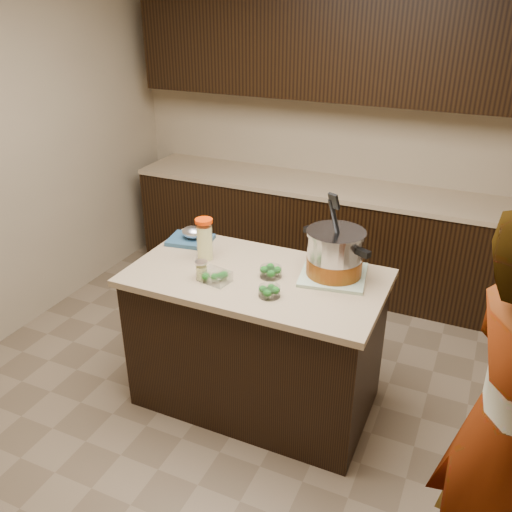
% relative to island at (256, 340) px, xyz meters
% --- Properties ---
extents(ground_plane, '(4.00, 4.00, 0.00)m').
position_rel_island_xyz_m(ground_plane, '(0.00, 0.00, -0.45)').
color(ground_plane, brown).
rests_on(ground_plane, ground).
extents(room_shell, '(4.04, 4.04, 2.72)m').
position_rel_island_xyz_m(room_shell, '(0.00, 0.00, 1.26)').
color(room_shell, tan).
rests_on(room_shell, ground).
extents(back_cabinets, '(3.60, 0.63, 2.33)m').
position_rel_island_xyz_m(back_cabinets, '(0.00, 1.74, 0.49)').
color(back_cabinets, black).
rests_on(back_cabinets, ground).
extents(island, '(1.46, 0.81, 0.90)m').
position_rel_island_xyz_m(island, '(0.00, 0.00, 0.00)').
color(island, black).
rests_on(island, ground).
extents(dish_towel, '(0.41, 0.41, 0.02)m').
position_rel_island_xyz_m(dish_towel, '(0.41, 0.17, 0.46)').
color(dish_towel, '#638D5F').
rests_on(dish_towel, island).
extents(stock_pot, '(0.44, 0.44, 0.47)m').
position_rel_island_xyz_m(stock_pot, '(0.41, 0.16, 0.58)').
color(stock_pot, '#B7B7BC').
rests_on(stock_pot, dish_towel).
extents(lemonade_pitcher, '(0.14, 0.14, 0.25)m').
position_rel_island_xyz_m(lemonade_pitcher, '(-0.36, 0.06, 0.57)').
color(lemonade_pitcher, '#DDDA87').
rests_on(lemonade_pitcher, island).
extents(mason_jar, '(0.09, 0.09, 0.12)m').
position_rel_island_xyz_m(mason_jar, '(-0.26, -0.17, 0.50)').
color(mason_jar, '#DDDA87').
rests_on(mason_jar, island).
extents(broccoli_tub_left, '(0.14, 0.14, 0.06)m').
position_rel_island_xyz_m(broccoli_tub_left, '(0.08, 0.02, 0.47)').
color(broccoli_tub_left, silver).
rests_on(broccoli_tub_left, island).
extents(broccoli_tub_right, '(0.14, 0.14, 0.06)m').
position_rel_island_xyz_m(broccoli_tub_right, '(0.16, -0.19, 0.47)').
color(broccoli_tub_right, silver).
rests_on(broccoli_tub_right, island).
extents(broccoli_tub_rect, '(0.18, 0.15, 0.06)m').
position_rel_island_xyz_m(broccoli_tub_rect, '(-0.18, -0.16, 0.47)').
color(broccoli_tub_rect, silver).
rests_on(broccoli_tub_rect, island).
extents(blue_tray, '(0.30, 0.26, 0.10)m').
position_rel_island_xyz_m(blue_tray, '(-0.56, 0.23, 0.48)').
color(blue_tray, navy).
rests_on(blue_tray, island).
extents(person, '(0.63, 0.76, 1.78)m').
position_rel_island_xyz_m(person, '(1.34, -0.71, 0.44)').
color(person, gray).
rests_on(person, ground).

